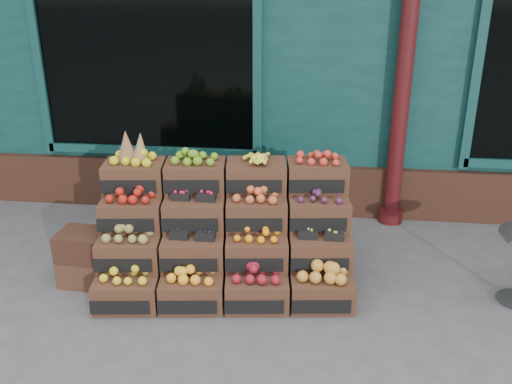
# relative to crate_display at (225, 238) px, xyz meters

# --- Properties ---
(ground) EXTENTS (60.00, 60.00, 0.00)m
(ground) POSITION_rel_crate_display_xyz_m (0.47, -0.58, -0.43)
(ground) COLOR #4D4D50
(ground) RESTS_ON ground
(crate_display) EXTENTS (2.35, 1.35, 1.40)m
(crate_display) POSITION_rel_crate_display_xyz_m (0.00, 0.00, 0.00)
(crate_display) COLOR #472A1C
(crate_display) RESTS_ON ground
(spare_crates) EXTENTS (0.54, 0.39, 0.52)m
(spare_crates) POSITION_rel_crate_display_xyz_m (-1.24, -0.21, -0.17)
(spare_crates) COLOR #472A1C
(spare_crates) RESTS_ON ground
(shopkeeper) EXTENTS (0.92, 0.75, 2.18)m
(shopkeeper) POSITION_rel_crate_display_xyz_m (-1.60, 2.10, 0.66)
(shopkeeper) COLOR #144624
(shopkeeper) RESTS_ON ground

